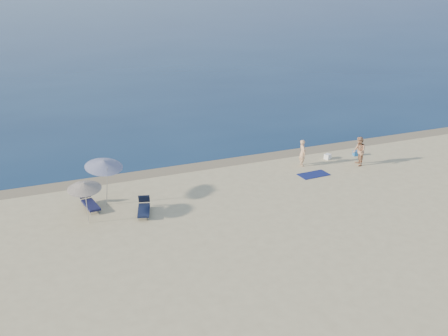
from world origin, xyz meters
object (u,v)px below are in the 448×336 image
Objects in this scene: umbrella_near at (104,164)px; person_left at (303,153)px; blue_cooler at (357,153)px; person_right at (359,151)px.

person_left is at bearing -9.83° from umbrella_near.
person_left is 12.68m from umbrella_near.
blue_cooler is at bearing -77.72° from person_left.
person_left is 4.38m from blue_cooler.
umbrella_near is (-16.89, -1.22, 2.06)m from blue_cooler.
person_left is 0.65× the size of umbrella_near.
blue_cooler is at bearing -10.09° from umbrella_near.
person_left is 3.73× the size of blue_cooler.
blue_cooler is 17.05m from umbrella_near.
person_right reaches higher than person_left.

